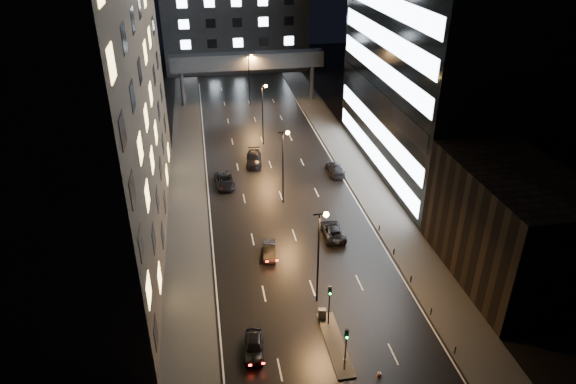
# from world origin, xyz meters

# --- Properties ---
(ground) EXTENTS (160.00, 160.00, 0.00)m
(ground) POSITION_xyz_m (0.00, 40.00, 0.00)
(ground) COLOR black
(ground) RESTS_ON ground
(sidewalk_left) EXTENTS (5.00, 110.00, 0.15)m
(sidewalk_left) POSITION_xyz_m (-12.50, 35.00, 0.07)
(sidewalk_left) COLOR #383533
(sidewalk_left) RESTS_ON ground
(sidewalk_right) EXTENTS (5.00, 110.00, 0.15)m
(sidewalk_right) POSITION_xyz_m (12.50, 35.00, 0.07)
(sidewalk_right) COLOR #383533
(sidewalk_right) RESTS_ON ground
(building_left) EXTENTS (15.00, 48.00, 40.00)m
(building_left) POSITION_xyz_m (-22.50, 24.00, 20.00)
(building_left) COLOR #2D2319
(building_left) RESTS_ON ground
(building_right_low) EXTENTS (10.00, 18.00, 12.00)m
(building_right_low) POSITION_xyz_m (20.00, 9.00, 6.00)
(building_right_low) COLOR black
(building_right_low) RESTS_ON ground
(building_right_glass) EXTENTS (20.00, 36.00, 45.00)m
(building_right_glass) POSITION_xyz_m (25.00, 36.00, 22.50)
(building_right_glass) COLOR black
(building_right_glass) RESTS_ON ground
(building_far) EXTENTS (34.00, 14.00, 25.00)m
(building_far) POSITION_xyz_m (0.00, 98.00, 12.50)
(building_far) COLOR #333335
(building_far) RESTS_ON ground
(skybridge) EXTENTS (30.00, 3.00, 10.00)m
(skybridge) POSITION_xyz_m (0.00, 70.00, 8.34)
(skybridge) COLOR #333335
(skybridge) RESTS_ON ground
(median_island) EXTENTS (1.60, 8.00, 0.15)m
(median_island) POSITION_xyz_m (0.30, 2.00, 0.07)
(median_island) COLOR #383533
(median_island) RESTS_ON ground
(traffic_signal_near) EXTENTS (0.28, 0.34, 4.40)m
(traffic_signal_near) POSITION_xyz_m (0.30, 4.49, 3.09)
(traffic_signal_near) COLOR black
(traffic_signal_near) RESTS_ON median_island
(traffic_signal_far) EXTENTS (0.28, 0.34, 4.40)m
(traffic_signal_far) POSITION_xyz_m (0.30, -1.01, 3.09)
(traffic_signal_far) COLOR black
(traffic_signal_far) RESTS_ON median_island
(bollard_row) EXTENTS (0.12, 25.12, 0.90)m
(bollard_row) POSITION_xyz_m (10.20, 6.50, 0.45)
(bollard_row) COLOR black
(bollard_row) RESTS_ON ground
(streetlight_near) EXTENTS (1.45, 0.50, 10.15)m
(streetlight_near) POSITION_xyz_m (0.16, 8.00, 6.50)
(streetlight_near) COLOR black
(streetlight_near) RESTS_ON ground
(streetlight_mid_a) EXTENTS (1.45, 0.50, 10.15)m
(streetlight_mid_a) POSITION_xyz_m (0.16, 28.00, 6.50)
(streetlight_mid_a) COLOR black
(streetlight_mid_a) RESTS_ON ground
(streetlight_mid_b) EXTENTS (1.45, 0.50, 10.15)m
(streetlight_mid_b) POSITION_xyz_m (0.16, 48.00, 6.50)
(streetlight_mid_b) COLOR black
(streetlight_mid_b) RESTS_ON ground
(streetlight_far) EXTENTS (1.45, 0.50, 10.15)m
(streetlight_far) POSITION_xyz_m (0.16, 68.00, 6.50)
(streetlight_far) COLOR black
(streetlight_far) RESTS_ON ground
(car_away_a) EXTENTS (2.14, 4.32, 1.41)m
(car_away_a) POSITION_xyz_m (-6.90, 2.35, 0.71)
(car_away_a) COLOR black
(car_away_a) RESTS_ON ground
(car_away_b) EXTENTS (1.80, 4.03, 1.29)m
(car_away_b) POSITION_xyz_m (-3.52, 16.46, 0.64)
(car_away_b) COLOR black
(car_away_b) RESTS_ON ground
(car_away_c) EXTENTS (2.90, 5.55, 1.49)m
(car_away_c) POSITION_xyz_m (-7.30, 34.16, 0.75)
(car_away_c) COLOR black
(car_away_c) RESTS_ON ground
(car_away_d) EXTENTS (2.96, 5.84, 1.63)m
(car_away_d) POSITION_xyz_m (-2.39, 40.87, 0.81)
(car_away_d) COLOR black
(car_away_d) RESTS_ON ground
(car_toward_a) EXTENTS (2.42, 5.18, 1.44)m
(car_toward_a) POSITION_xyz_m (4.42, 19.04, 0.72)
(car_toward_a) COLOR black
(car_toward_a) RESTS_ON ground
(car_toward_b) EXTENTS (2.27, 5.25, 1.51)m
(car_toward_b) POSITION_xyz_m (9.00, 35.30, 0.75)
(car_toward_b) COLOR black
(car_toward_b) RESTS_ON ground
(utility_cabinet) EXTENTS (0.77, 0.59, 1.07)m
(utility_cabinet) POSITION_xyz_m (-0.10, 5.35, 0.68)
(utility_cabinet) COLOR #49494B
(utility_cabinet) RESTS_ON median_island
(cone_a) EXTENTS (0.49, 0.49, 0.51)m
(cone_a) POSITION_xyz_m (3.00, -2.09, 0.25)
(cone_a) COLOR red
(cone_a) RESTS_ON ground
(cone_b) EXTENTS (0.41, 0.41, 0.53)m
(cone_b) POSITION_xyz_m (0.60, -0.11, 0.27)
(cone_b) COLOR #E9430C
(cone_b) RESTS_ON ground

